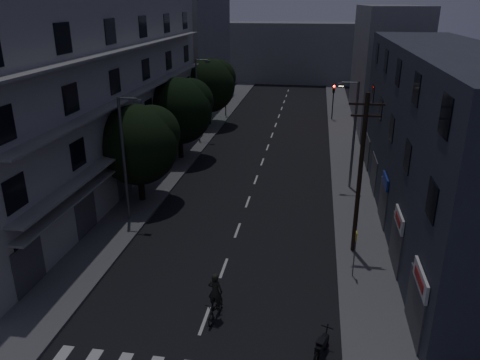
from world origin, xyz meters
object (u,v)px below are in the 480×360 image
(utility_pole, at_px, (360,172))
(cyclist, at_px, (216,303))
(motorcycle, at_px, (321,347))
(bus_stop_sign, at_px, (355,246))

(utility_pole, bearing_deg, cyclist, -132.73)
(motorcycle, bearing_deg, cyclist, 179.29)
(utility_pole, height_order, cyclist, utility_pole)
(utility_pole, xyz_separation_m, motorcycle, (-1.79, -8.75, -4.41))
(bus_stop_sign, bearing_deg, cyclist, -145.83)
(utility_pole, relative_size, bus_stop_sign, 3.56)
(utility_pole, height_order, motorcycle, utility_pole)
(utility_pole, height_order, bus_stop_sign, utility_pole)
(utility_pole, distance_m, cyclist, 10.41)
(bus_stop_sign, bearing_deg, motorcycle, -104.96)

